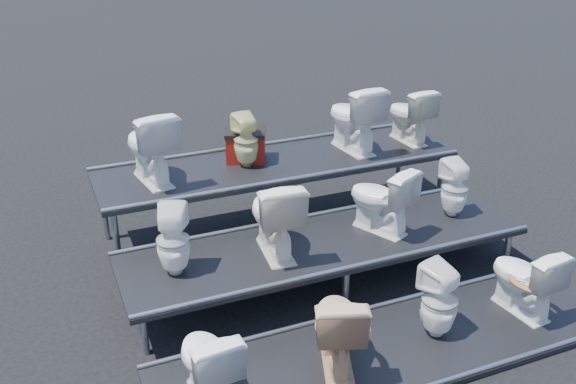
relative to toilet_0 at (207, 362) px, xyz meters
name	(u,v)px	position (x,y,z in m)	size (l,w,h in m)	color
ground	(324,279)	(1.63, 1.30, -0.42)	(80.00, 80.00, 0.00)	black
tier_front	(388,350)	(1.63, 0.00, -0.39)	(4.20, 1.20, 0.06)	black
tier_mid	(325,260)	(1.63, 1.30, -0.19)	(4.20, 1.20, 0.46)	black
tier_back	(278,194)	(1.63, 2.60, 0.01)	(4.20, 1.20, 0.86)	black
toilet_0	(207,362)	(0.00, 0.00, 0.00)	(0.40, 0.70, 0.72)	white
toilet_1	(337,326)	(1.12, 0.00, 0.02)	(0.43, 0.75, 0.76)	tan
toilet_2	(440,301)	(2.13, 0.00, 0.00)	(0.32, 0.33, 0.72)	white
toilet_3	(524,278)	(3.08, 0.00, 0.00)	(0.40, 0.70, 0.72)	white
toilet_4	(173,241)	(0.07, 1.30, 0.39)	(0.31, 0.32, 0.69)	white
toilet_5	(274,215)	(1.08, 1.30, 0.45)	(0.45, 0.80, 0.81)	white
toilet_6	(381,199)	(2.26, 1.30, 0.41)	(0.41, 0.71, 0.73)	white
toilet_7	(455,188)	(3.19, 1.30, 0.36)	(0.29, 0.30, 0.64)	white
toilet_8	(150,146)	(0.17, 2.60, 0.85)	(0.45, 0.80, 0.81)	white
toilet_9	(246,141)	(1.25, 2.60, 0.75)	(0.28, 0.29, 0.62)	beige
toilet_10	(353,117)	(2.61, 2.60, 0.85)	(0.46, 0.81, 0.82)	white
toilet_11	(409,114)	(3.40, 2.60, 0.79)	(0.39, 0.68, 0.70)	white
red_crate	(246,147)	(1.30, 2.78, 0.60)	(0.44, 0.35, 0.31)	maroon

